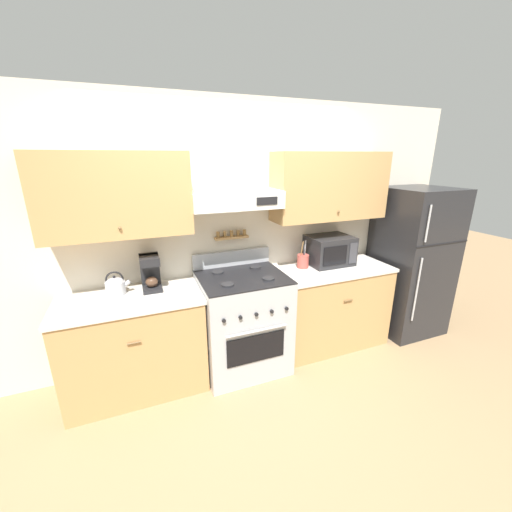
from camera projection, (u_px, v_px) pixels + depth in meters
The scene contains 10 objects.
ground_plane at pixel (253, 381), 2.96m from camera, with size 16.00×16.00×0.00m, color #937551.
wall_back at pixel (233, 220), 3.05m from camera, with size 5.20×0.46×2.55m.
counter_left at pixel (136, 344), 2.76m from camera, with size 1.17×0.63×0.90m.
counter_right at pixel (329, 305), 3.47m from camera, with size 1.25×0.63×0.90m.
stove_range at pixel (243, 321), 3.06m from camera, with size 0.80×0.72×1.12m.
refrigerator at pixel (411, 261), 3.67m from camera, with size 0.73×0.73×1.70m.
tea_kettle at pixel (116, 285), 2.66m from camera, with size 0.21×0.16×0.21m.
coffee_maker at pixel (150, 271), 2.77m from camera, with size 0.16×0.24×0.31m.
microwave at pixel (329, 250), 3.41m from camera, with size 0.47×0.40×0.31m.
utensil_crock at pixel (303, 261), 3.30m from camera, with size 0.12×0.12×0.30m.
Camera 1 is at (-0.88, -2.29, 2.03)m, focal length 22.00 mm.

